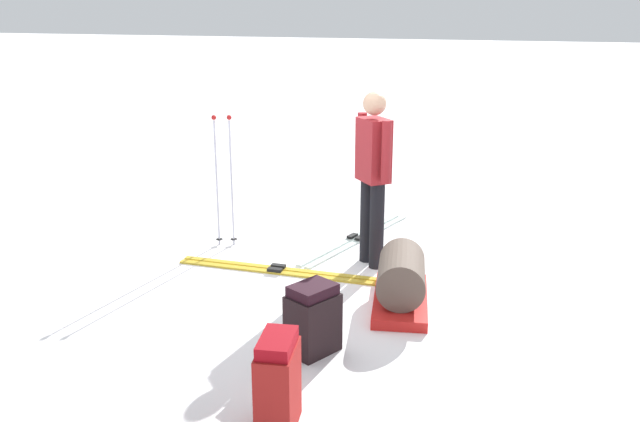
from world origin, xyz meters
name	(u,v)px	position (x,y,z in m)	size (l,w,h in m)	color
ground_plane	(320,283)	(0.00, 0.00, 0.00)	(80.00, 80.00, 0.00)	white
skier_standing	(373,170)	(-0.35, -0.61, 0.95)	(0.40, 0.46, 1.70)	black
ski_pair_near	(277,270)	(0.48, -0.17, 0.01)	(1.99, 0.21, 0.05)	gold
ski_pair_far	(356,239)	(-0.06, -1.27, 0.01)	(0.81, 1.95, 0.05)	silver
backpack_large_dark	(278,384)	(-0.36, 2.23, 0.30)	(0.26, 0.40, 0.62)	maroon
backpack_bright	(313,319)	(-0.30, 1.25, 0.26)	(0.41, 0.44, 0.53)	black
ski_poles_planted_near	(224,175)	(1.25, -0.75, 0.77)	(0.22, 0.11, 1.39)	#B0B3C6
gear_sled	(401,281)	(-0.79, 0.27, 0.22)	(0.59, 1.07, 0.49)	red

